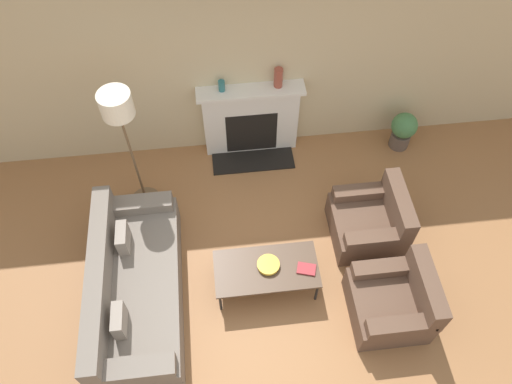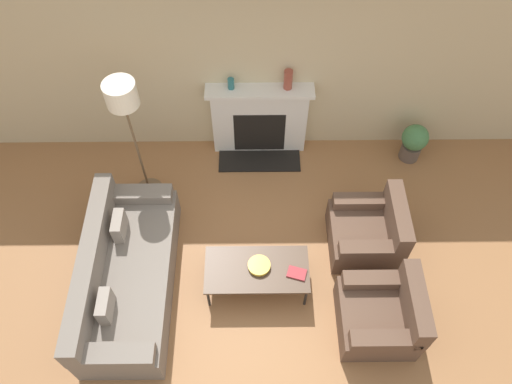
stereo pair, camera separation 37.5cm
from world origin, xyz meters
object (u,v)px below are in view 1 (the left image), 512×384
couch (134,287)px  book (306,269)px  armchair_far (371,222)px  coffee_table (266,270)px  fireplace (251,120)px  armchair_near (394,302)px  floor_lamp (120,118)px  mantel_vase_left (222,86)px  bowl (268,265)px  mantel_vase_center_left (278,78)px  potted_plant (403,129)px

couch → book: couch is taller
armchair_far → coffee_table: bearing=-68.4°
fireplace → armchair_near: 3.00m
floor_lamp → mantel_vase_left: (1.14, 0.78, -0.37)m
armchair_near → coffee_table: (-1.38, 0.51, 0.09)m
bowl → mantel_vase_left: size_ratio=1.72×
armchair_near → bowl: size_ratio=3.27×
mantel_vase_center_left → armchair_far: bearing=-59.5°
coffee_table → mantel_vase_left: 2.36m
mantel_vase_left → armchair_far: bearing=-44.2°
couch → coffee_table: couch is taller
fireplace → mantel_vase_center_left: size_ratio=5.11×
book → mantel_vase_left: mantel_vase_left is taller
armchair_far → book: armchair_far is taller
couch → mantel_vase_center_left: size_ratio=8.01×
fireplace → floor_lamp: (-1.51, -0.77, 1.03)m
couch → armchair_near: size_ratio=2.57×
couch → armchair_far: 2.95m
couch → armchair_far: (2.90, 0.55, -0.01)m
couch → coffee_table: size_ratio=1.84×
couch → floor_lamp: floor_lamp is taller
couch → armchair_far: couch is taller
armchair_far → potted_plant: 1.64m
armchair_near → coffee_table: 1.47m
potted_plant → coffee_table: bearing=-138.1°
couch → mantel_vase_center_left: mantel_vase_center_left is taller
book → mantel_vase_left: (-0.76, 2.25, 0.79)m
fireplace → couch: bearing=-125.9°
couch → book: 1.97m
coffee_table → bowl: 0.07m
fireplace → potted_plant: fireplace is taller
armchair_far → book: (-0.93, -0.61, 0.13)m
fireplace → bowl: size_ratio=5.37×
mantel_vase_center_left → couch: bearing=-131.4°
couch → floor_lamp: bearing=-2.8°
armchair_far → potted_plant: bearing=150.2°
fireplace → floor_lamp: bearing=-153.0°
bowl → mantel_vase_center_left: size_ratio=0.95×
book → potted_plant: (1.74, 2.03, -0.09)m
armchair_far → mantel_vase_left: size_ratio=5.62×
book → potted_plant: potted_plant is taller
potted_plant → couch: bearing=-152.0°
armchair_far → potted_plant: armchair_far is taller
armchair_far → mantel_vase_left: 2.52m
armchair_near → potted_plant: bearing=161.8°
couch → bowl: 1.55m
armchair_far → floor_lamp: bearing=-106.8°
armchair_far → floor_lamp: floor_lamp is taller
armchair_far → mantel_vase_center_left: mantel_vase_center_left is taller
coffee_table → book: book is taller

